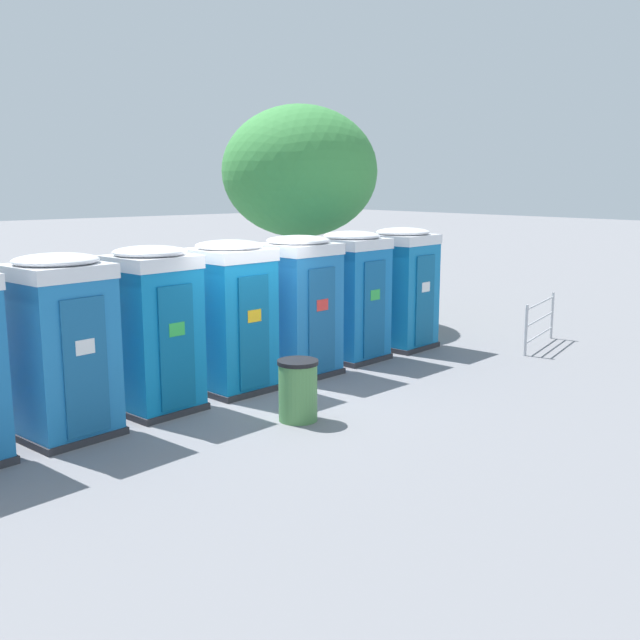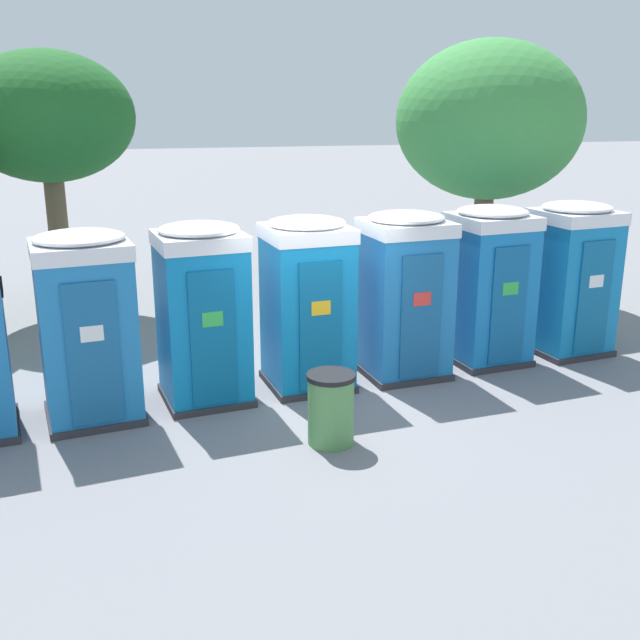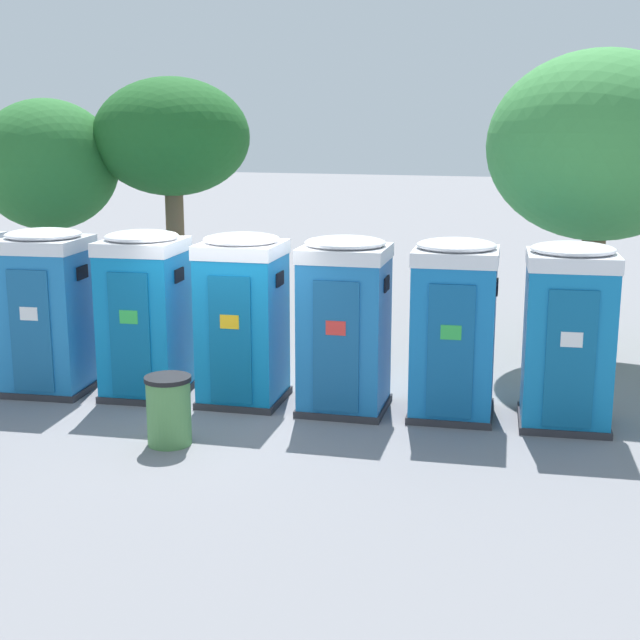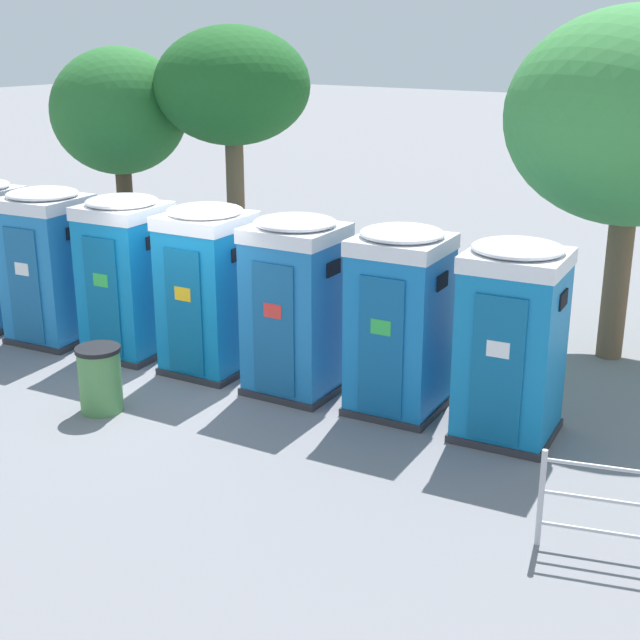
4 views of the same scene
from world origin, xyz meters
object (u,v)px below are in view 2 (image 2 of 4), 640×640
portapotty_2 (202,313)px  portapotty_6 (571,278)px  portapotty_5 (488,284)px  street_tree_1 (47,119)px  trash_can (331,408)px  portapotty_3 (307,302)px  portapotty_1 (87,326)px  street_tree_2 (489,122)px  portapotty_4 (404,294)px

portapotty_2 → portapotty_6: size_ratio=1.00×
portapotty_5 → street_tree_1: size_ratio=0.50×
trash_can → portapotty_3: bearing=84.3°
portapotty_1 → portapotty_3: (3.06, 0.42, 0.00)m
portapotty_2 → street_tree_2: (6.34, 4.20, 2.42)m
portapotty_2 → portapotty_3: (1.54, 0.16, -0.00)m
portapotty_1 → portapotty_6: size_ratio=1.00×
street_tree_2 → trash_can: (-5.01, -6.04, -3.24)m
trash_can → portapotty_1: bearing=151.2°
portapotty_5 → street_tree_2: street_tree_2 is taller
portapotty_2 → street_tree_1: bearing=112.5°
portapotty_2 → trash_can: bearing=-53.9°
portapotty_2 → portapotty_5: bearing=6.2°
portapotty_5 → trash_can: (-3.27, -2.33, -0.82)m
portapotty_2 → portapotty_6: 6.19m
portapotty_4 → street_tree_2: street_tree_2 is taller
portapotty_3 → portapotty_5: 3.09m
portapotty_4 → portapotty_6: same height
street_tree_1 → street_tree_2: street_tree_2 is taller
portapotty_2 → portapotty_6: same height
portapotty_4 → trash_can: size_ratio=2.78×
street_tree_2 → portapotty_5: bearing=-115.1°
street_tree_1 → trash_can: 8.63m
portapotty_2 → street_tree_1: 6.26m
portapotty_1 → trash_can: (2.86, -1.58, -0.82)m
portapotty_2 → portapotty_5: 4.64m
portapotty_2 → portapotty_6: (6.16, 0.58, -0.00)m
portapotty_2 → portapotty_5: (4.61, 0.50, -0.00)m
portapotty_1 → street_tree_1: (-0.67, 5.56, 2.50)m
street_tree_1 → portapotty_4: bearing=-43.7°
portapotty_4 → street_tree_1: size_ratio=0.50×
portapotty_2 → trash_can: (1.34, -1.84, -0.82)m
portapotty_6 → street_tree_1: street_tree_1 is taller
portapotty_4 → street_tree_2: size_ratio=0.48×
portapotty_5 → portapotty_4: bearing=-171.2°
portapotty_4 → street_tree_1: 7.72m
portapotty_5 → street_tree_1: 8.70m
trash_can → portapotty_5: bearing=35.5°
portapotty_2 → street_tree_2: bearing=33.5°
portapotty_6 → street_tree_2: (0.19, 3.62, 2.42)m
trash_can → portapotty_2: bearing=126.1°
portapotty_5 → trash_can: size_ratio=2.78×
portapotty_6 → portapotty_1: bearing=-173.7°
portapotty_1 → trash_can: bearing=-28.8°
portapotty_6 → street_tree_1: size_ratio=0.50×
portapotty_5 → portapotty_2: bearing=-173.8°
portapotty_3 → street_tree_1: 6.83m
portapotty_2 → street_tree_2: street_tree_2 is taller
portapotty_4 → trash_can: (-1.74, -2.10, -0.82)m
portapotty_3 → street_tree_2: (4.81, 4.04, 2.42)m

